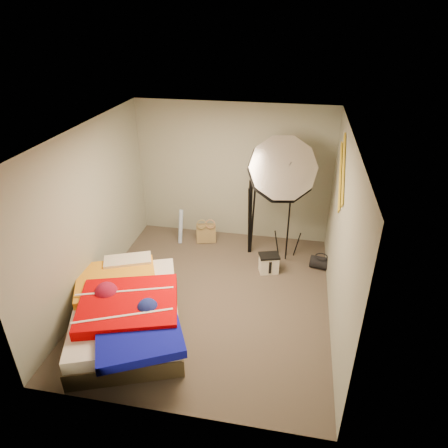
% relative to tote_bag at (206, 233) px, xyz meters
% --- Properties ---
extents(floor, '(4.00, 4.00, 0.00)m').
position_rel_tote_bag_xyz_m(floor, '(0.43, -1.59, -0.18)').
color(floor, '#4D4439').
rests_on(floor, ground).
extents(ceiling, '(4.00, 4.00, 0.00)m').
position_rel_tote_bag_xyz_m(ceiling, '(0.43, -1.59, 2.32)').
color(ceiling, silver).
rests_on(ceiling, wall_back).
extents(wall_back, '(3.50, 0.00, 3.50)m').
position_rel_tote_bag_xyz_m(wall_back, '(0.43, 0.41, 1.07)').
color(wall_back, gray).
rests_on(wall_back, floor).
extents(wall_front, '(3.50, 0.00, 3.50)m').
position_rel_tote_bag_xyz_m(wall_front, '(0.43, -3.59, 1.07)').
color(wall_front, gray).
rests_on(wall_front, floor).
extents(wall_left, '(0.00, 4.00, 4.00)m').
position_rel_tote_bag_xyz_m(wall_left, '(-1.32, -1.59, 1.07)').
color(wall_left, gray).
rests_on(wall_left, floor).
extents(wall_right, '(0.00, 4.00, 4.00)m').
position_rel_tote_bag_xyz_m(wall_right, '(2.18, -1.59, 1.07)').
color(wall_right, gray).
rests_on(wall_right, floor).
extents(tote_bag, '(0.38, 0.24, 0.37)m').
position_rel_tote_bag_xyz_m(tote_bag, '(0.00, 0.00, 0.00)').
color(tote_bag, '#998253').
rests_on(tote_bag, floor).
extents(wrapping_roll, '(0.11, 0.19, 0.64)m').
position_rel_tote_bag_xyz_m(wrapping_roll, '(-0.46, -0.09, 0.14)').
color(wrapping_roll, '#5487DB').
rests_on(wrapping_roll, floor).
extents(camera_case, '(0.35, 0.29, 0.30)m').
position_rel_tote_bag_xyz_m(camera_case, '(1.23, -0.76, -0.03)').
color(camera_case, white).
rests_on(camera_case, floor).
extents(duffel_bag, '(0.38, 0.27, 0.21)m').
position_rel_tote_bag_xyz_m(duffel_bag, '(2.08, -0.49, -0.07)').
color(duffel_bag, black).
rests_on(duffel_bag, floor).
extents(wall_stripe_upper, '(0.02, 0.91, 0.78)m').
position_rel_tote_bag_xyz_m(wall_stripe_upper, '(2.16, -0.99, 1.77)').
color(wall_stripe_upper, gold).
rests_on(wall_stripe_upper, wall_right).
extents(wall_stripe_lower, '(0.02, 0.91, 0.78)m').
position_rel_tote_bag_xyz_m(wall_stripe_lower, '(2.16, -0.74, 1.57)').
color(wall_stripe_lower, gold).
rests_on(wall_stripe_lower, wall_right).
extents(bed, '(2.03, 2.34, 0.58)m').
position_rel_tote_bag_xyz_m(bed, '(-0.52, -2.43, 0.11)').
color(bed, '#4E422C').
rests_on(bed, floor).
extents(photo_umbrella, '(1.29, 0.88, 2.29)m').
position_rel_tote_bag_xyz_m(photo_umbrella, '(1.32, -0.36, 1.46)').
color(photo_umbrella, black).
rests_on(photo_umbrella, floor).
extents(camera_tripod, '(0.08, 0.08, 1.38)m').
position_rel_tote_bag_xyz_m(camera_tripod, '(0.84, -0.20, 0.61)').
color(camera_tripod, black).
rests_on(camera_tripod, floor).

